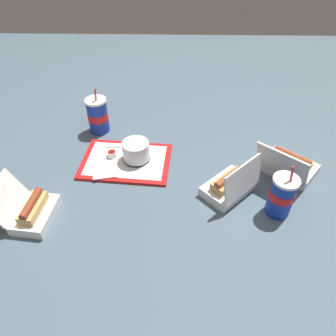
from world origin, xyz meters
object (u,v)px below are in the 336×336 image
Objects in this scene: ketchup_cup at (111,154)px; clamshell_hotdog_center at (30,210)px; clamshell_hotdog_left at (287,165)px; plastic_fork at (117,146)px; soda_cup_back at (280,196)px; clamshell_hotdog_back at (229,185)px; soda_cup_left at (97,115)px; food_tray at (125,161)px; cake_container at (135,151)px.

ketchup_cup is 0.20× the size of clamshell_hotdog_center.
clamshell_hotdog_left reaches higher than clamshell_hotdog_center.
ketchup_cup is 0.07m from plastic_fork.
soda_cup_back is at bearing -23.94° from ketchup_cup.
clamshell_hotdog_back is at bearing 11.20° from clamshell_hotdog_center.
clamshell_hotdog_left is at bearing 15.20° from clamshell_hotdog_center.
soda_cup_left reaches higher than clamshell_hotdog_center.
soda_cup_back is (0.58, -0.26, 0.08)m from food_tray.
clamshell_hotdog_back is 0.19m from soda_cup_back.
cake_container is at bearing 43.25° from clamshell_hotdog_center.
soda_cup_left is at bearing 75.40° from clamshell_hotdog_center.
soda_cup_left is (-0.20, 0.23, 0.03)m from cake_container.
ketchup_cup is (-0.06, 0.02, 0.02)m from food_tray.
ketchup_cup is 0.17× the size of clamshell_hotdog_back.
food_tray is at bearing 155.74° from soda_cup_back.
cake_container is 1.05× the size of plastic_fork.
clamshell_hotdog_center is at bearing -136.75° from cake_container.
food_tray is at bearing -20.87° from ketchup_cup.
plastic_fork is at bearing -53.88° from soda_cup_left.
soda_cup_left reaches higher than soda_cup_back.
soda_cup_left is (-0.10, 0.14, 0.07)m from plastic_fork.
clamshell_hotdog_left reaches higher than ketchup_cup.
ketchup_cup is 0.70m from soda_cup_back.
plastic_fork is (-0.09, 0.08, -0.04)m from cake_container.
soda_cup_left is at bearing 123.09° from food_tray.
soda_cup_left is at bearing 113.27° from ketchup_cup.
clamshell_hotdog_left is at bearing 25.67° from clamshell_hotdog_back.
plastic_fork is 0.73m from clamshell_hotdog_left.
food_tray is at bearing 175.83° from clamshell_hotdog_left.
clamshell_hotdog_back is 0.72m from clamshell_hotdog_center.
cake_container is 0.52× the size of soda_cup_back.
soda_cup_left is at bearing 131.15° from cake_container.
soda_cup_left reaches higher than clamshell_hotdog_left.
ketchup_cup is at bearing 158.05° from clamshell_hotdog_back.
ketchup_cup is at bearing 55.17° from clamshell_hotdog_center.
plastic_fork is at bearing 78.35° from ketchup_cup.
cake_container reaches higher than ketchup_cup.
soda_cup_left reaches higher than clamshell_hotdog_back.
clamshell_hotdog_back is at bearing -35.32° from soda_cup_left.
clamshell_hotdog_left reaches higher than food_tray.
food_tray is 0.07m from ketchup_cup.
plastic_fork is 0.53m from clamshell_hotdog_back.
plastic_fork reaches higher than food_tray.
clamshell_hotdog_left reaches higher than cake_container.
clamshell_hotdog_left is at bearing -5.25° from cake_container.
clamshell_hotdog_center is at bearing -168.80° from clamshell_hotdog_back.
soda_cup_back reaches higher than clamshell_hotdog_center.
plastic_fork is (-0.05, 0.09, 0.01)m from food_tray.
clamshell_hotdog_center is at bearing -133.50° from food_tray.
clamshell_hotdog_center is (-0.23, -0.33, 0.01)m from ketchup_cup.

